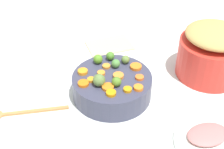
% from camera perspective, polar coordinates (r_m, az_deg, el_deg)
% --- Properties ---
extents(tabletop, '(2.40, 2.40, 0.02)m').
position_cam_1_polar(tabletop, '(1.10, -0.42, -5.17)').
color(tabletop, silver).
rests_on(tabletop, ground).
extents(serving_bowl_carrots, '(0.27, 0.27, 0.08)m').
position_cam_1_polar(serving_bowl_carrots, '(1.09, -0.00, -2.11)').
color(serving_bowl_carrots, '#383A50').
rests_on(serving_bowl_carrots, tabletop).
extents(metal_pot, '(0.24, 0.24, 0.14)m').
position_cam_1_polar(metal_pot, '(1.22, 17.22, 2.84)').
color(metal_pot, red).
rests_on(metal_pot, tabletop).
extents(stuffing_mound, '(0.21, 0.21, 0.06)m').
position_cam_1_polar(stuffing_mound, '(1.17, 18.09, 6.82)').
color(stuffing_mound, tan).
rests_on(stuffing_mound, metal_pot).
extents(carrot_slice_0, '(0.03, 0.03, 0.01)m').
position_cam_1_polar(carrot_slice_0, '(1.06, 4.96, -0.55)').
color(carrot_slice_0, orange).
rests_on(carrot_slice_0, serving_bowl_carrots).
extents(carrot_slice_1, '(0.06, 0.06, 0.01)m').
position_cam_1_polar(carrot_slice_1, '(1.10, 4.29, 1.39)').
color(carrot_slice_1, orange).
rests_on(carrot_slice_1, serving_bowl_carrots).
extents(carrot_slice_2, '(0.04, 0.04, 0.01)m').
position_cam_1_polar(carrot_slice_2, '(1.03, -5.15, -1.62)').
color(carrot_slice_2, orange).
rests_on(carrot_slice_2, serving_bowl_carrots).
extents(carrot_slice_3, '(0.04, 0.04, 0.01)m').
position_cam_1_polar(carrot_slice_3, '(1.04, -3.76, -0.93)').
color(carrot_slice_3, orange).
rests_on(carrot_slice_3, serving_bowl_carrots).
extents(carrot_slice_4, '(0.04, 0.04, 0.01)m').
position_cam_1_polar(carrot_slice_4, '(1.10, -1.02, 1.49)').
color(carrot_slice_4, orange).
rests_on(carrot_slice_4, serving_bowl_carrots).
extents(carrot_slice_5, '(0.04, 0.04, 0.01)m').
position_cam_1_polar(carrot_slice_5, '(0.99, -0.18, -3.36)').
color(carrot_slice_5, orange).
rests_on(carrot_slice_5, serving_bowl_carrots).
extents(carrot_slice_6, '(0.05, 0.05, 0.01)m').
position_cam_1_polar(carrot_slice_6, '(1.06, 1.15, -0.24)').
color(carrot_slice_6, orange).
rests_on(carrot_slice_6, serving_bowl_carrots).
extents(carrot_slice_7, '(0.04, 0.04, 0.01)m').
position_cam_1_polar(carrot_slice_7, '(1.01, -0.74, -2.28)').
color(carrot_slice_7, orange).
rests_on(carrot_slice_7, serving_bowl_carrots).
extents(carrot_slice_8, '(0.03, 0.03, 0.01)m').
position_cam_1_polar(carrot_slice_8, '(1.07, -1.96, 0.22)').
color(carrot_slice_8, orange).
rests_on(carrot_slice_8, serving_bowl_carrots).
extents(carrot_slice_9, '(0.04, 0.04, 0.01)m').
position_cam_1_polar(carrot_slice_9, '(1.01, 4.75, -2.38)').
color(carrot_slice_9, orange).
rests_on(carrot_slice_9, serving_bowl_carrots).
extents(carrot_slice_10, '(0.04, 0.04, 0.01)m').
position_cam_1_polar(carrot_slice_10, '(1.00, 2.81, -2.71)').
color(carrot_slice_10, orange).
rests_on(carrot_slice_10, serving_bowl_carrots).
extents(carrot_slice_11, '(0.04, 0.04, 0.01)m').
position_cam_1_polar(carrot_slice_11, '(1.08, -5.26, 0.52)').
color(carrot_slice_11, orange).
rests_on(carrot_slice_11, serving_bowl_carrots).
extents(brussels_sprout_0, '(0.03, 0.03, 0.03)m').
position_cam_1_polar(brussels_sprout_0, '(1.12, -2.75, 2.72)').
color(brussels_sprout_0, '#538925').
rests_on(brussels_sprout_0, serving_bowl_carrots).
extents(brussels_sprout_1, '(0.03, 0.03, 0.03)m').
position_cam_1_polar(brussels_sprout_1, '(1.14, -0.30, 3.32)').
color(brussels_sprout_1, '#467C29').
rests_on(brussels_sprout_1, serving_bowl_carrots).
extents(brussels_sprout_2, '(0.03, 0.03, 0.03)m').
position_cam_1_polar(brussels_sprout_2, '(1.02, 0.82, -1.29)').
color(brussels_sprout_2, '#507A25').
rests_on(brussels_sprout_2, serving_bowl_carrots).
extents(brussels_sprout_3, '(0.03, 0.03, 0.03)m').
position_cam_1_polar(brussels_sprout_3, '(1.10, 0.68, 1.98)').
color(brussels_sprout_3, '#4C863F').
rests_on(brussels_sprout_3, serving_bowl_carrots).
extents(brussels_sprout_4, '(0.03, 0.03, 0.03)m').
position_cam_1_polar(brussels_sprout_4, '(1.12, 2.43, 2.70)').
color(brussels_sprout_4, olive).
rests_on(brussels_sprout_4, serving_bowl_carrots).
extents(brussels_sprout_5, '(0.04, 0.04, 0.04)m').
position_cam_1_polar(brussels_sprout_5, '(1.01, -2.31, -1.08)').
color(brussels_sprout_5, '#59753B').
rests_on(brussels_sprout_5, serving_bowl_carrots).
extents(wooden_spoon, '(0.28, 0.08, 0.01)m').
position_cam_1_polar(wooden_spoon, '(1.09, -18.55, -6.74)').
color(wooden_spoon, '#B37C45').
rests_on(wooden_spoon, tabletop).
extents(ham_plate, '(0.22, 0.22, 0.01)m').
position_cam_1_polar(ham_plate, '(1.00, 17.42, -11.57)').
color(ham_plate, white).
rests_on(ham_plate, tabletop).
extents(ham_slice_main, '(0.13, 0.09, 0.02)m').
position_cam_1_polar(ham_slice_main, '(0.99, 16.79, -10.22)').
color(ham_slice_main, '#BA6C6B').
rests_on(ham_slice_main, ham_plate).
extents(dish_towel, '(0.19, 0.13, 0.01)m').
position_cam_1_polar(dish_towel, '(1.37, -0.45, 5.24)').
color(dish_towel, '#C3B28D').
rests_on(dish_towel, tabletop).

